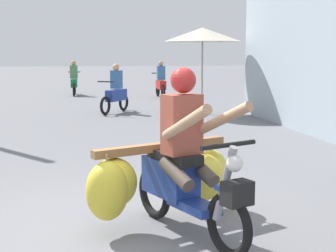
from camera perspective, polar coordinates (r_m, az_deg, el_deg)
The scene contains 6 objects.
ground_plane at distance 4.86m, azimuth -6.82°, elevation -12.24°, with size 120.00×120.00×0.00m, color slate.
motorbike_main_loaded at distance 4.89m, azimuth 0.28°, elevation -5.51°, with size 1.67×1.85×1.58m.
motorbike_distant_ahead_left at distance 14.34m, azimuth -6.01°, elevation 3.80°, with size 0.96×1.40×1.40m.
motorbike_distant_ahead_right at distance 20.45m, azimuth -10.74°, elevation 5.07°, with size 0.50×1.62×1.40m.
motorbike_distant_far_ahead at distance 18.98m, azimuth -0.84°, elevation 4.97°, with size 0.50×1.62×1.40m.
market_umbrella_near_shop at distance 13.97m, azimuth 3.99°, elevation 10.42°, with size 2.15×2.15×2.40m.
Camera 1 is at (-0.27, -4.54, 1.71)m, focal length 53.06 mm.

